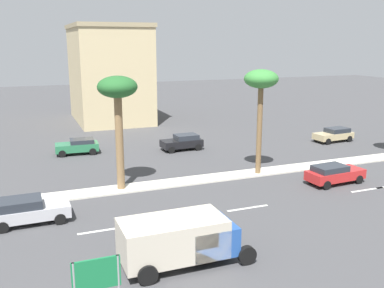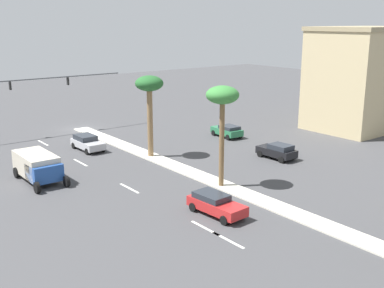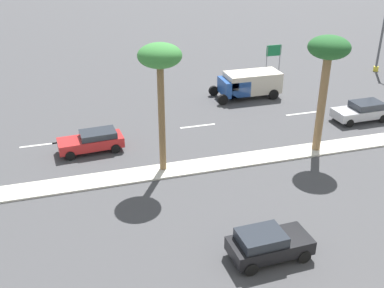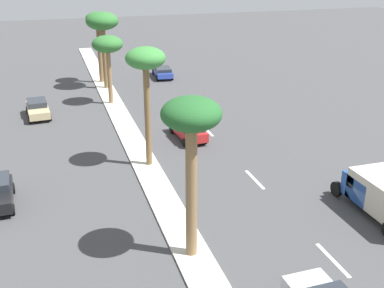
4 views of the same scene
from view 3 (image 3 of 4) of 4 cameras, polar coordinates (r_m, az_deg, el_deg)
name	(u,v)px [view 3 (image 3 of 4)]	position (r m, az deg, el deg)	size (l,w,h in m)	color
ground_plane	(150,174)	(28.88, -5.29, -3.74)	(160.00, 160.00, 0.00)	#424244
median_curb	(17,192)	(28.67, -20.91, -5.63)	(1.80, 70.66, 0.12)	beige
lane_stripe_trailing	(302,113)	(38.87, 13.49, 3.71)	(0.20, 2.80, 0.01)	silver
lane_stripe_inboard	(198,126)	(35.44, 0.72, 2.26)	(0.20, 2.80, 0.01)	silver
lane_stripe_near	(72,141)	(34.10, -14.69, 0.35)	(0.20, 2.80, 0.01)	silver
lane_stripe_rear	(40,145)	(34.16, -18.34, -0.11)	(0.20, 2.80, 0.01)	silver
directional_road_sign	(274,54)	(46.85, 10.12, 10.95)	(0.10, 1.58, 3.33)	gray
palm_tree_far	(328,56)	(30.51, 16.56, 10.42)	(2.68, 2.68, 7.81)	olive
palm_tree_leading	(160,63)	(26.57, -4.01, 10.06)	(2.57, 2.57, 8.01)	brown
sedan_black_outboard	(268,244)	(22.04, 9.40, -12.15)	(2.02, 3.91, 1.48)	black
sedan_red_right	(92,141)	(32.00, -12.30, 0.38)	(2.11, 4.45, 1.42)	red
sedan_silver_inboard	(362,111)	(38.61, 20.36, 3.88)	(2.06, 4.33, 1.50)	#B2B2B7
box_truck	(247,84)	(41.38, 6.91, 7.48)	(2.69, 6.08, 2.25)	#234C99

